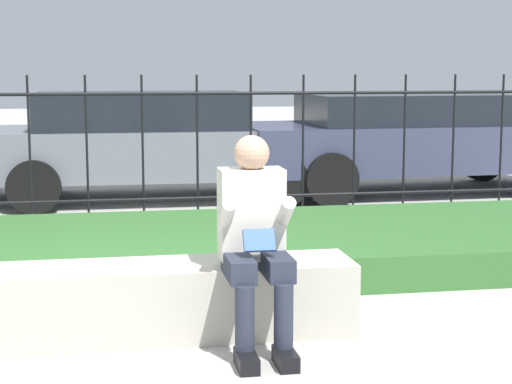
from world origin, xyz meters
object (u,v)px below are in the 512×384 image
stone_bench (121,307)px  car_parked_right (412,138)px  person_seated_reader (255,234)px  car_parked_center (153,142)px

stone_bench → car_parked_right: (3.94, 5.58, 0.51)m
stone_bench → person_seated_reader: bearing=-20.5°
stone_bench → car_parked_center: car_parked_center is taller
stone_bench → car_parked_right: size_ratio=0.62×
stone_bench → person_seated_reader: 0.96m
person_seated_reader → car_parked_right: car_parked_right is taller
car_parked_center → car_parked_right: bearing=0.4°
car_parked_right → car_parked_center: 3.40m
stone_bench → car_parked_center: (0.53, 5.58, 0.52)m
person_seated_reader → car_parked_center: 5.88m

